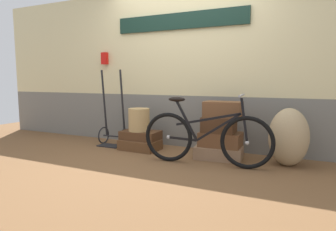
{
  "coord_description": "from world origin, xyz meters",
  "views": [
    {
      "loc": [
        1.75,
        -3.48,
        1.05
      ],
      "look_at": [
        -0.0,
        0.21,
        0.55
      ],
      "focal_mm": 31.63,
      "sensor_mm": 36.0,
      "label": 1
    }
  ],
  "objects_px": {
    "suitcase_3": "(221,139)",
    "burlap_sack": "(289,137)",
    "suitcase_1": "(141,135)",
    "suitcase_2": "(219,152)",
    "suitcase_5": "(223,109)",
    "luggage_trolley": "(113,128)",
    "bicycle": "(205,138)",
    "wicker_basket": "(139,120)",
    "suitcase_0": "(140,145)",
    "suitcase_4": "(219,125)"
  },
  "relations": [
    {
      "from": "suitcase_1",
      "to": "wicker_basket",
      "type": "bearing_deg",
      "value": -123.44
    },
    {
      "from": "suitcase_4",
      "to": "burlap_sack",
      "type": "distance_m",
      "value": 0.86
    },
    {
      "from": "suitcase_3",
      "to": "burlap_sack",
      "type": "height_order",
      "value": "burlap_sack"
    },
    {
      "from": "suitcase_0",
      "to": "wicker_basket",
      "type": "relative_size",
      "value": 1.67
    },
    {
      "from": "luggage_trolley",
      "to": "suitcase_4",
      "type": "bearing_deg",
      "value": -2.62
    },
    {
      "from": "suitcase_2",
      "to": "bicycle",
      "type": "relative_size",
      "value": 0.38
    },
    {
      "from": "suitcase_1",
      "to": "suitcase_2",
      "type": "height_order",
      "value": "suitcase_1"
    },
    {
      "from": "suitcase_1",
      "to": "suitcase_3",
      "type": "xyz_separation_m",
      "value": [
        1.24,
        -0.01,
        0.05
      ]
    },
    {
      "from": "suitcase_4",
      "to": "suitcase_5",
      "type": "relative_size",
      "value": 0.89
    },
    {
      "from": "suitcase_1",
      "to": "suitcase_2",
      "type": "distance_m",
      "value": 1.23
    },
    {
      "from": "suitcase_2",
      "to": "suitcase_3",
      "type": "distance_m",
      "value": 0.18
    },
    {
      "from": "suitcase_5",
      "to": "wicker_basket",
      "type": "bearing_deg",
      "value": 178.72
    },
    {
      "from": "luggage_trolley",
      "to": "burlap_sack",
      "type": "height_order",
      "value": "luggage_trolley"
    },
    {
      "from": "suitcase_4",
      "to": "suitcase_5",
      "type": "distance_m",
      "value": 0.21
    },
    {
      "from": "suitcase_1",
      "to": "suitcase_5",
      "type": "bearing_deg",
      "value": -1.64
    },
    {
      "from": "suitcase_0",
      "to": "wicker_basket",
      "type": "height_order",
      "value": "wicker_basket"
    },
    {
      "from": "luggage_trolley",
      "to": "suitcase_2",
      "type": "bearing_deg",
      "value": -1.86
    },
    {
      "from": "suitcase_4",
      "to": "suitcase_2",
      "type": "bearing_deg",
      "value": 84.58
    },
    {
      "from": "bicycle",
      "to": "burlap_sack",
      "type": "bearing_deg",
      "value": 23.51
    },
    {
      "from": "wicker_basket",
      "to": "suitcase_5",
      "type": "bearing_deg",
      "value": -0.11
    },
    {
      "from": "suitcase_1",
      "to": "suitcase_3",
      "type": "bearing_deg",
      "value": -1.18
    },
    {
      "from": "suitcase_5",
      "to": "wicker_basket",
      "type": "height_order",
      "value": "suitcase_5"
    },
    {
      "from": "suitcase_0",
      "to": "suitcase_4",
      "type": "distance_m",
      "value": 1.26
    },
    {
      "from": "suitcase_3",
      "to": "luggage_trolley",
      "type": "height_order",
      "value": "luggage_trolley"
    },
    {
      "from": "bicycle",
      "to": "suitcase_5",
      "type": "bearing_deg",
      "value": 72.98
    },
    {
      "from": "suitcase_0",
      "to": "luggage_trolley",
      "type": "distance_m",
      "value": 0.59
    },
    {
      "from": "suitcase_0",
      "to": "luggage_trolley",
      "type": "height_order",
      "value": "luggage_trolley"
    },
    {
      "from": "suitcase_2",
      "to": "bicycle",
      "type": "xyz_separation_m",
      "value": [
        -0.07,
        -0.37,
        0.26
      ]
    },
    {
      "from": "suitcase_1",
      "to": "bicycle",
      "type": "height_order",
      "value": "bicycle"
    },
    {
      "from": "suitcase_1",
      "to": "luggage_trolley",
      "type": "bearing_deg",
      "value": 175.67
    },
    {
      "from": "suitcase_1",
      "to": "suitcase_3",
      "type": "distance_m",
      "value": 1.24
    },
    {
      "from": "suitcase_3",
      "to": "burlap_sack",
      "type": "bearing_deg",
      "value": 1.07
    },
    {
      "from": "suitcase_5",
      "to": "luggage_trolley",
      "type": "bearing_deg",
      "value": 176.95
    },
    {
      "from": "luggage_trolley",
      "to": "bicycle",
      "type": "bearing_deg",
      "value": -14.13
    },
    {
      "from": "suitcase_5",
      "to": "suitcase_3",
      "type": "bearing_deg",
      "value": 156.3
    },
    {
      "from": "suitcase_2",
      "to": "suitcase_5",
      "type": "distance_m",
      "value": 0.58
    },
    {
      "from": "suitcase_5",
      "to": "luggage_trolley",
      "type": "xyz_separation_m",
      "value": [
        -1.8,
        0.06,
        -0.39
      ]
    },
    {
      "from": "suitcase_2",
      "to": "suitcase_5",
      "type": "height_order",
      "value": "suitcase_5"
    },
    {
      "from": "wicker_basket",
      "to": "suitcase_2",
      "type": "bearing_deg",
      "value": -0.01
    },
    {
      "from": "suitcase_3",
      "to": "burlap_sack",
      "type": "xyz_separation_m",
      "value": [
        0.84,
        0.02,
        0.1
      ]
    },
    {
      "from": "suitcase_5",
      "to": "bicycle",
      "type": "height_order",
      "value": "bicycle"
    },
    {
      "from": "suitcase_1",
      "to": "bicycle",
      "type": "bearing_deg",
      "value": -19.22
    },
    {
      "from": "suitcase_0",
      "to": "bicycle",
      "type": "distance_m",
      "value": 1.22
    },
    {
      "from": "suitcase_4",
      "to": "burlap_sack",
      "type": "xyz_separation_m",
      "value": [
        0.86,
        0.06,
        -0.1
      ]
    },
    {
      "from": "suitcase_0",
      "to": "wicker_basket",
      "type": "bearing_deg",
      "value": 138.76
    },
    {
      "from": "suitcase_5",
      "to": "burlap_sack",
      "type": "relative_size",
      "value": 0.68
    },
    {
      "from": "wicker_basket",
      "to": "burlap_sack",
      "type": "distance_m",
      "value": 2.09
    },
    {
      "from": "suitcase_1",
      "to": "suitcase_2",
      "type": "xyz_separation_m",
      "value": [
        1.22,
        -0.02,
        -0.13
      ]
    },
    {
      "from": "suitcase_0",
      "to": "suitcase_4",
      "type": "height_order",
      "value": "suitcase_4"
    },
    {
      "from": "suitcase_3",
      "to": "wicker_basket",
      "type": "bearing_deg",
      "value": 179.75
    }
  ]
}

